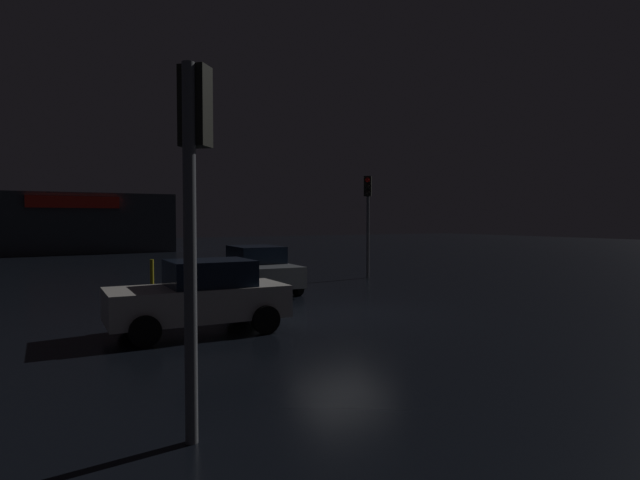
{
  "coord_description": "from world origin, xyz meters",
  "views": [
    {
      "loc": [
        -7.56,
        -12.13,
        2.57
      ],
      "look_at": [
        1.74,
        4.34,
        1.82
      ],
      "focal_mm": 29.39,
      "sensor_mm": 36.0,
      "label": 1
    }
  ],
  "objects_px": {
    "store_building": "(70,223)",
    "car_near": "(258,268)",
    "car_far": "(201,296)",
    "traffic_signal_main": "(194,177)",
    "traffic_signal_opposite": "(368,204)"
  },
  "relations": [
    {
      "from": "car_near",
      "to": "car_far",
      "type": "xyz_separation_m",
      "value": [
        -3.74,
        -5.62,
        0.0
      ]
    },
    {
      "from": "traffic_signal_main",
      "to": "store_building",
      "type": "bearing_deg",
      "value": 87.98
    },
    {
      "from": "store_building",
      "to": "car_near",
      "type": "bearing_deg",
      "value": -81.67
    },
    {
      "from": "car_near",
      "to": "store_building",
      "type": "bearing_deg",
      "value": 98.33
    },
    {
      "from": "store_building",
      "to": "car_far",
      "type": "bearing_deg",
      "value": -89.37
    },
    {
      "from": "store_building",
      "to": "car_near",
      "type": "height_order",
      "value": "store_building"
    },
    {
      "from": "traffic_signal_opposite",
      "to": "car_far",
      "type": "distance_m",
      "value": 12.12
    },
    {
      "from": "traffic_signal_opposite",
      "to": "car_near",
      "type": "relative_size",
      "value": 0.96
    },
    {
      "from": "car_far",
      "to": "store_building",
      "type": "bearing_deg",
      "value": 90.63
    },
    {
      "from": "traffic_signal_opposite",
      "to": "car_far",
      "type": "relative_size",
      "value": 1.11
    },
    {
      "from": "traffic_signal_main",
      "to": "car_near",
      "type": "height_order",
      "value": "traffic_signal_main"
    },
    {
      "from": "car_near",
      "to": "traffic_signal_main",
      "type": "bearing_deg",
      "value": -115.92
    },
    {
      "from": "store_building",
      "to": "traffic_signal_opposite",
      "type": "bearing_deg",
      "value": -69.6
    },
    {
      "from": "store_building",
      "to": "car_near",
      "type": "relative_size",
      "value": 3.17
    },
    {
      "from": "store_building",
      "to": "car_far",
      "type": "height_order",
      "value": "store_building"
    }
  ]
}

